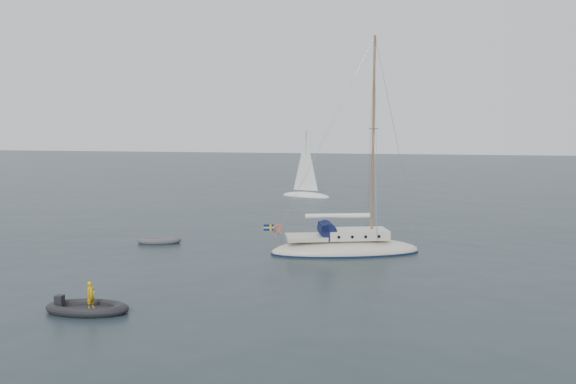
# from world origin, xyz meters

# --- Properties ---
(ground) EXTENTS (300.00, 300.00, 0.00)m
(ground) POSITION_xyz_m (0.00, 0.00, 0.00)
(ground) COLOR black
(ground) RESTS_ON ground
(sailboat) EXTENTS (9.38, 2.81, 13.36)m
(sailboat) POSITION_xyz_m (3.06, 1.77, 1.01)
(sailboat) COLOR beige
(sailboat) RESTS_ON ground
(dinghy) EXTENTS (2.83, 1.28, 0.41)m
(dinghy) POSITION_xyz_m (-9.19, 1.92, 0.18)
(dinghy) COLOR #4A4B4F
(dinghy) RESTS_ON ground
(rib) EXTENTS (3.46, 1.57, 1.29)m
(rib) POSITION_xyz_m (-5.53, -11.68, 0.21)
(rib) COLOR black
(rib) RESTS_ON ground
(distant_yacht_c) EXTENTS (5.86, 3.12, 7.76)m
(distant_yacht_c) POSITION_xyz_m (-5.31, 29.62, 3.32)
(distant_yacht_c) COLOR white
(distant_yacht_c) RESTS_ON ground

